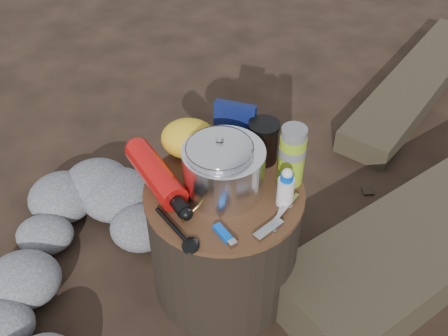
# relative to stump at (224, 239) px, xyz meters

# --- Properties ---
(ground) EXTENTS (60.00, 60.00, 0.00)m
(ground) POSITION_rel_stump_xyz_m (0.00, 0.00, -0.20)
(ground) COLOR black
(ground) RESTS_ON ground
(stump) EXTENTS (0.43, 0.43, 0.40)m
(stump) POSITION_rel_stump_xyz_m (0.00, 0.00, 0.00)
(stump) COLOR black
(stump) RESTS_ON ground
(rock_ring) EXTENTS (0.39, 0.85, 0.17)m
(rock_ring) POSITION_rel_stump_xyz_m (-0.47, -0.02, -0.12)
(rock_ring) COLOR slate
(rock_ring) RESTS_ON ground
(log_small) EXTENTS (0.80, 1.14, 0.10)m
(log_small) POSITION_rel_stump_xyz_m (0.78, 1.13, -0.15)
(log_small) COLOR #382F22
(log_small) RESTS_ON ground
(foil_windscreen) EXTENTS (0.22, 0.22, 0.13)m
(foil_windscreen) POSITION_rel_stump_xyz_m (-0.00, 0.01, 0.26)
(foil_windscreen) COLOR silver
(foil_windscreen) RESTS_ON stump
(camping_pot) EXTENTS (0.17, 0.17, 0.17)m
(camping_pot) POSITION_rel_stump_xyz_m (-0.01, 0.01, 0.28)
(camping_pot) COLOR silver
(camping_pot) RESTS_ON stump
(fuel_bottle) EXTENTS (0.24, 0.29, 0.07)m
(fuel_bottle) POSITION_rel_stump_xyz_m (-0.18, 0.01, 0.24)
(fuel_bottle) COLOR red
(fuel_bottle) RESTS_ON stump
(thermos) EXTENTS (0.07, 0.07, 0.18)m
(thermos) POSITION_rel_stump_xyz_m (0.17, 0.06, 0.29)
(thermos) COLOR #87AC1E
(thermos) RESTS_ON stump
(travel_mug) EXTENTS (0.08, 0.08, 0.12)m
(travel_mug) POSITION_rel_stump_xyz_m (0.10, 0.14, 0.26)
(travel_mug) COLOR black
(travel_mug) RESTS_ON stump
(stuff_sack) EXTENTS (0.16, 0.13, 0.11)m
(stuff_sack) POSITION_rel_stump_xyz_m (-0.11, 0.14, 0.25)
(stuff_sack) COLOR gold
(stuff_sack) RESTS_ON stump
(food_pouch) EXTENTS (0.12, 0.05, 0.15)m
(food_pouch) POSITION_rel_stump_xyz_m (0.01, 0.18, 0.27)
(food_pouch) COLOR #0B1449
(food_pouch) RESTS_ON stump
(lighter) EXTENTS (0.07, 0.08, 0.01)m
(lighter) POSITION_rel_stump_xyz_m (0.01, -0.15, 0.21)
(lighter) COLOR blue
(lighter) RESTS_ON stump
(multitool) EXTENTS (0.08, 0.08, 0.01)m
(multitool) POSITION_rel_stump_xyz_m (0.12, -0.13, 0.20)
(multitool) COLOR #ABABB0
(multitool) RESTS_ON stump
(pot_grabber) EXTENTS (0.08, 0.14, 0.01)m
(pot_grabber) POSITION_rel_stump_xyz_m (0.15, -0.07, 0.21)
(pot_grabber) COLOR #ABABB0
(pot_grabber) RESTS_ON stump
(spork) EXTENTS (0.14, 0.15, 0.01)m
(spork) POSITION_rel_stump_xyz_m (-0.11, -0.14, 0.21)
(spork) COLOR black
(spork) RESTS_ON stump
(squeeze_bottle) EXTENTS (0.04, 0.04, 0.10)m
(squeeze_bottle) POSITION_rel_stump_xyz_m (0.16, -0.03, 0.25)
(squeeze_bottle) COLOR silver
(squeeze_bottle) RESTS_ON stump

